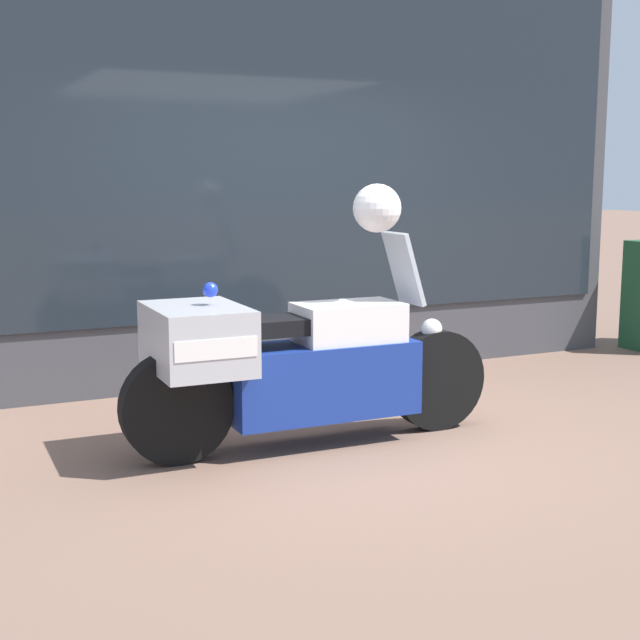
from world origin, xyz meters
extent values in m
plane|color=#7A5B4C|center=(0.00, 0.00, 0.00)|extent=(60.00, 60.00, 0.00)
cube|color=#424247|center=(0.00, 2.00, 1.94)|extent=(6.79, 0.40, 3.88)
cube|color=#1E262D|center=(0.45, 1.79, 1.99)|extent=(5.60, 0.02, 2.88)
cube|color=slate|center=(0.41, 2.01, 0.28)|extent=(5.38, 0.30, 0.55)
cube|color=silver|center=(0.41, 2.15, 1.17)|extent=(5.38, 0.02, 1.28)
cube|color=beige|center=(0.41, 2.01, 1.81)|extent=(5.38, 0.30, 0.02)
cube|color=#B7B2A8|center=(-1.63, 2.01, 1.85)|extent=(0.18, 0.04, 0.06)
cube|color=#C68E19|center=(-0.61, 2.01, 1.85)|extent=(0.18, 0.04, 0.06)
cube|color=#195623|center=(0.41, 2.01, 1.85)|extent=(0.18, 0.04, 0.06)
cube|color=navy|center=(1.43, 2.01, 1.85)|extent=(0.18, 0.04, 0.06)
cube|color=maroon|center=(2.45, 2.01, 1.85)|extent=(0.18, 0.04, 0.06)
cube|color=#2866B7|center=(-1.28, 1.94, 0.69)|extent=(0.19, 0.04, 0.27)
cube|color=red|center=(0.41, 1.94, 0.69)|extent=(0.19, 0.03, 0.27)
cube|color=white|center=(2.10, 1.94, 0.69)|extent=(0.19, 0.03, 0.27)
cylinder|color=black|center=(0.43, 0.05, 0.33)|extent=(0.67, 0.15, 0.67)
cylinder|color=black|center=(-1.34, 0.07, 0.33)|extent=(0.67, 0.15, 0.67)
cube|color=navy|center=(-0.41, 0.06, 0.42)|extent=(1.21, 0.45, 0.46)
cube|color=white|center=(-0.23, 0.06, 0.75)|extent=(0.66, 0.40, 0.27)
cube|color=black|center=(-0.69, 0.06, 0.78)|extent=(0.70, 0.34, 0.10)
cube|color=#B7B7BC|center=(-1.21, 0.07, 0.74)|extent=(0.53, 0.75, 0.38)
cube|color=white|center=(-1.21, 0.07, 0.74)|extent=(0.48, 0.76, 0.11)
cube|color=#B2BCC6|center=(0.17, 0.05, 1.09)|extent=(0.17, 0.31, 0.47)
sphere|color=white|center=(0.39, 0.05, 0.68)|extent=(0.14, 0.14, 0.14)
sphere|color=blue|center=(-1.12, 0.07, 1.02)|extent=(0.09, 0.09, 0.09)
sphere|color=white|center=(-0.03, 0.05, 1.48)|extent=(0.30, 0.30, 0.30)
camera|label=1|loc=(-2.73, -4.87, 1.67)|focal=50.00mm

